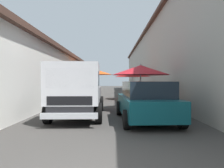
{
  "coord_description": "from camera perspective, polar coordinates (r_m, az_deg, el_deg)",
  "views": [
    {
      "loc": [
        -2.94,
        -0.13,
        1.47
      ],
      "look_at": [
        8.02,
        -0.03,
        1.31
      ],
      "focal_mm": 33.54,
      "sensor_mm": 36.0,
      "label": 1
    }
  ],
  "objects": [
    {
      "name": "hatchback_car",
      "position": [
        7.78,
        9.19,
        -4.58
      ],
      "size": [
        4.0,
        2.11,
        1.45
      ],
      "color": "#0F4C56",
      "rests_on": "ground"
    },
    {
      "name": "building_left_whitewash",
      "position": [
        19.92,
        -19.75,
        1.77
      ],
      "size": [
        49.8,
        7.5,
        3.6
      ],
      "color": "silver",
      "rests_on": "ground"
    },
    {
      "name": "vendor_by_crates",
      "position": [
        13.4,
        -4.63,
        -1.36
      ],
      "size": [
        0.55,
        0.43,
        1.65
      ],
      "color": "navy",
      "rests_on": "ground"
    },
    {
      "name": "ground",
      "position": [
        16.5,
        0.05,
        -4.27
      ],
      "size": [
        90.0,
        90.0,
        0.0
      ],
      "primitive_type": "plane",
      "color": "#3D3A38"
    },
    {
      "name": "fruit_stall_far_left",
      "position": [
        16.63,
        5.71,
        2.29
      ],
      "size": [
        2.77,
        2.77,
        2.36
      ],
      "color": "#9E9EA3",
      "rests_on": "ground"
    },
    {
      "name": "fruit_stall_near_right",
      "position": [
        10.64,
        7.76,
        2.94
      ],
      "size": [
        2.89,
        2.89,
        2.35
      ],
      "color": "#9E9EA3",
      "rests_on": "ground"
    },
    {
      "name": "fruit_stall_far_right",
      "position": [
        17.01,
        -4.46,
        2.33
      ],
      "size": [
        2.71,
        2.71,
        2.47
      ],
      "color": "#9E9EA3",
      "rests_on": "ground"
    },
    {
      "name": "building_right_concrete",
      "position": [
        19.9,
        20.08,
        5.79
      ],
      "size": [
        49.8,
        7.5,
        6.39
      ],
      "color": "#A39E93",
      "rests_on": "ground"
    },
    {
      "name": "delivery_truck",
      "position": [
        8.0,
        -9.72,
        -2.26
      ],
      "size": [
        4.98,
        2.11,
        2.08
      ],
      "color": "black",
      "rests_on": "ground"
    },
    {
      "name": "plastic_stool",
      "position": [
        12.59,
        -3.22,
        -4.37
      ],
      "size": [
        0.3,
        0.3,
        0.43
      ],
      "color": "#1E8C3F",
      "rests_on": "ground"
    }
  ]
}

